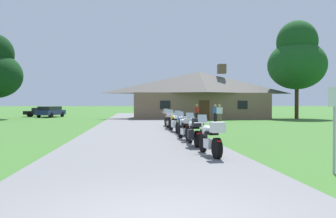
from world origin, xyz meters
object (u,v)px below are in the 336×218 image
motorcycle_white_nearest_to_camera (211,139)px  metal_signpost_roadside (334,119)px  motorcycle_yellow_fifth_in_row (176,122)px  parked_navy_suv_far_left (51,111)px  motorcycle_silver_third_in_row (185,128)px  motorcycle_white_second_in_row (195,132)px  tree_right_of_lodge (297,58)px  bystander_white_shirt_by_tree (220,113)px  bystander_blue_shirt_beside_signpost (215,113)px  motorcycle_blue_fourth_in_row (183,125)px  parked_black_sedan_far_left (40,112)px  motorcycle_white_sixth_in_row (169,120)px  bystander_red_shirt_near_lodge (197,112)px  motorcycle_red_farthest_in_row (168,119)px

motorcycle_white_nearest_to_camera → metal_signpost_roadside: (2.45, -2.83, 0.73)m
motorcycle_yellow_fifth_in_row → parked_navy_suv_far_left: 28.36m
motorcycle_silver_third_in_row → motorcycle_yellow_fifth_in_row: size_ratio=1.01×
motorcycle_white_second_in_row → tree_right_of_lodge: bearing=55.0°
bystander_white_shirt_by_tree → bystander_blue_shirt_beside_signpost: bearing=129.1°
motorcycle_white_second_in_row → parked_navy_suv_far_left: parked_navy_suv_far_left is taller
motorcycle_white_second_in_row → bystander_white_shirt_by_tree: 17.66m
motorcycle_silver_third_in_row → motorcycle_blue_fourth_in_row: 2.34m
tree_right_of_lodge → parked_black_sedan_far_left: tree_right_of_lodge is taller
bystander_white_shirt_by_tree → tree_right_of_lodge: bearing=65.0°
metal_signpost_roadside → tree_right_of_lodge: bearing=65.6°
motorcycle_silver_third_in_row → bystander_white_shirt_by_tree: 15.43m
motorcycle_white_nearest_to_camera → parked_black_sedan_far_left: size_ratio=0.47×
bystander_blue_shirt_beside_signpost → motorcycle_silver_third_in_row: bearing=-62.5°
parked_navy_suv_far_left → parked_black_sedan_far_left: size_ratio=1.12×
motorcycle_white_sixth_in_row → bystander_white_shirt_by_tree: bearing=52.9°
motorcycle_yellow_fifth_in_row → bystander_red_shirt_near_lodge: bystander_red_shirt_near_lodge is taller
motorcycle_yellow_fifth_in_row → parked_black_sedan_far_left: 30.99m
metal_signpost_roadside → motorcycle_white_second_in_row: bearing=114.4°
motorcycle_red_farthest_in_row → parked_navy_suv_far_left: (-13.21, 20.17, 0.17)m
motorcycle_white_second_in_row → metal_signpost_roadside: 6.10m
motorcycle_yellow_fifth_in_row → parked_navy_suv_far_left: bearing=107.6°
motorcycle_blue_fourth_in_row → parked_black_sedan_far_left: size_ratio=0.47×
bystander_red_shirt_near_lodge → metal_signpost_roadside: (-1.30, -25.85, 0.40)m
motorcycle_white_second_in_row → motorcycle_red_farthest_in_row: same height
motorcycle_silver_third_in_row → bystander_white_shirt_by_tree: (5.25, 14.50, 0.33)m
motorcycle_yellow_fifth_in_row → motorcycle_white_sixth_in_row: bearing=83.4°
motorcycle_white_second_in_row → bystander_white_shirt_by_tree: bystander_white_shirt_by_tree is taller
bystander_red_shirt_near_lodge → parked_black_sedan_far_left: 23.33m
motorcycle_white_nearest_to_camera → motorcycle_blue_fourth_in_row: bearing=82.9°
motorcycle_white_second_in_row → metal_signpost_roadside: (2.50, -5.52, 0.74)m
motorcycle_red_farthest_in_row → bystander_blue_shirt_beside_signpost: bystander_blue_shirt_beside_signpost is taller
tree_right_of_lodge → motorcycle_red_farthest_in_row: bearing=-141.1°
motorcycle_silver_third_in_row → metal_signpost_roadside: size_ratio=0.97×
motorcycle_silver_third_in_row → tree_right_of_lodge: (16.58, 23.05, 6.43)m
motorcycle_blue_fourth_in_row → metal_signpost_roadside: metal_signpost_roadside is taller
bystander_white_shirt_by_tree → metal_signpost_roadside: 22.55m
motorcycle_yellow_fifth_in_row → tree_right_of_lodge: tree_right_of_lodge is taller
metal_signpost_roadside → parked_black_sedan_far_left: size_ratio=0.48×
motorcycle_white_nearest_to_camera → parked_navy_suv_far_left: (-13.09, 35.04, 0.16)m
motorcycle_yellow_fifth_in_row → metal_signpost_roadside: (2.39, -12.75, 0.74)m
bystander_blue_shirt_beside_signpost → bystander_white_shirt_by_tree: size_ratio=0.99×
motorcycle_white_sixth_in_row → motorcycle_red_farthest_in_row: (0.20, 2.52, -0.01)m
motorcycle_blue_fourth_in_row → bystander_blue_shirt_beside_signpost: size_ratio=1.25×
motorcycle_red_farthest_in_row → parked_black_sedan_far_left: bearing=117.6°
motorcycle_white_second_in_row → tree_right_of_lodge: (16.55, 25.41, 6.44)m
tree_right_of_lodge → motorcycle_silver_third_in_row: bearing=-125.7°
tree_right_of_lodge → motorcycle_white_second_in_row: bearing=-123.1°
motorcycle_silver_third_in_row → motorcycle_red_farthest_in_row: bearing=82.3°
motorcycle_white_nearest_to_camera → metal_signpost_roadside: bearing=-55.0°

